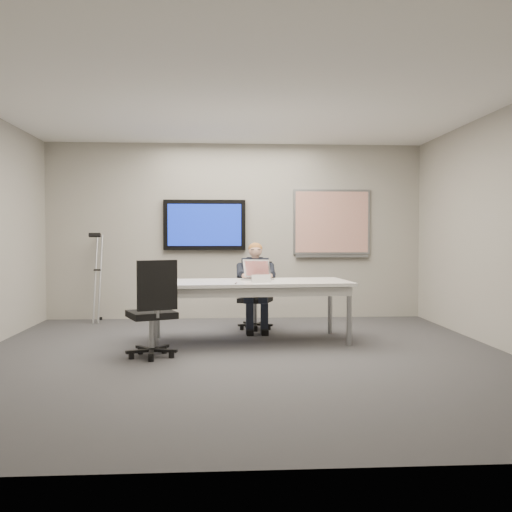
{
  "coord_description": "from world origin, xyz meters",
  "views": [
    {
      "loc": [
        -0.25,
        -6.16,
        1.32
      ],
      "look_at": [
        0.2,
        1.0,
        1.07
      ],
      "focal_mm": 40.0,
      "sensor_mm": 36.0,
      "label": 1
    }
  ],
  "objects": [
    {
      "name": "laptop",
      "position": [
        0.23,
        1.15,
        0.83
      ],
      "size": [
        0.43,
        0.46,
        0.26
      ],
      "rotation": [
        0.0,
        0.0,
        -0.41
      ],
      "color": "#A8A7AA",
      "rests_on": "conference_table"
    },
    {
      "name": "wall_right",
      "position": [
        3.0,
        0.0,
        1.4
      ],
      "size": [
        0.02,
        6.0,
        2.8
      ],
      "primitive_type": "cube",
      "color": "#9F9B8F",
      "rests_on": "ground"
    },
    {
      "name": "wall_front",
      "position": [
        0.0,
        -3.0,
        1.4
      ],
      "size": [
        6.0,
        0.02,
        2.8
      ],
      "primitive_type": "cube",
      "color": "#9F9B8F",
      "rests_on": "ground"
    },
    {
      "name": "crutch",
      "position": [
        -2.14,
        2.73,
        0.7
      ],
      "size": [
        0.32,
        0.84,
        1.47
      ],
      "primitive_type": null,
      "rotation": [
        -0.27,
        0.0,
        0.16
      ],
      "color": "#9EA0A5",
      "rests_on": "ground"
    },
    {
      "name": "seated_person",
      "position": [
        0.24,
        1.69,
        0.5
      ],
      "size": [
        0.4,
        0.68,
        1.23
      ],
      "rotation": [
        0.0,
        0.0,
        -0.1
      ],
      "color": "#1D2230",
      "rests_on": "office_chair_far"
    },
    {
      "name": "office_chair_near",
      "position": [
        -0.98,
        0.04,
        0.33
      ],
      "size": [
        0.67,
        0.67,
        1.07
      ],
      "rotation": [
        0.0,
        0.0,
        3.54
      ],
      "color": "black",
      "rests_on": "ground"
    },
    {
      "name": "conference_table",
      "position": [
        0.12,
        0.92,
        0.67
      ],
      "size": [
        2.54,
        1.21,
        0.76
      ],
      "rotation": [
        0.0,
        0.0,
        0.07
      ],
      "color": "silver",
      "rests_on": "ground"
    },
    {
      "name": "wall_back",
      "position": [
        0.0,
        3.0,
        1.4
      ],
      "size": [
        6.0,
        0.02,
        2.8
      ],
      "primitive_type": "cube",
      "color": "#9F9B8F",
      "rests_on": "ground"
    },
    {
      "name": "floor",
      "position": [
        0.0,
        0.0,
        0.0
      ],
      "size": [
        6.0,
        6.0,
        0.02
      ],
      "primitive_type": "cube",
      "color": "#38383A",
      "rests_on": "ground"
    },
    {
      "name": "office_chair_far",
      "position": [
        0.26,
        1.92,
        0.3
      ],
      "size": [
        0.58,
        0.58,
        0.96
      ],
      "rotation": [
        0.0,
        0.0,
        -0.34
      ],
      "color": "black",
      "rests_on": "ground"
    },
    {
      "name": "pen",
      "position": [
        -0.07,
        0.54,
        0.77
      ],
      "size": [
        0.03,
        0.14,
        0.01
      ],
      "primitive_type": "cylinder",
      "rotation": [
        0.0,
        1.57,
        1.4
      ],
      "color": "black",
      "rests_on": "conference_table"
    },
    {
      "name": "ceiling",
      "position": [
        0.0,
        0.0,
        2.8
      ],
      "size": [
        6.0,
        6.0,
        0.02
      ],
      "primitive_type": "cube",
      "color": "white",
      "rests_on": "wall_back"
    },
    {
      "name": "tv_display",
      "position": [
        -0.5,
        2.95,
        1.5
      ],
      "size": [
        1.3,
        0.09,
        0.8
      ],
      "color": "black",
      "rests_on": "wall_back"
    },
    {
      "name": "name_tent",
      "position": [
        0.24,
        0.72,
        0.81
      ],
      "size": [
        0.25,
        0.11,
        0.09
      ],
      "primitive_type": null,
      "rotation": [
        0.0,
        0.0,
        0.21
      ],
      "color": "silver",
      "rests_on": "conference_table"
    },
    {
      "name": "whiteboard",
      "position": [
        1.55,
        2.97,
        1.53
      ],
      "size": [
        1.25,
        0.08,
        1.1
      ],
      "color": "gray",
      "rests_on": "wall_back"
    }
  ]
}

